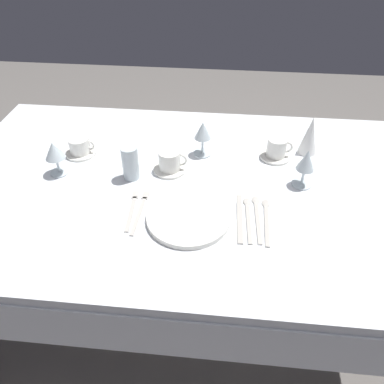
{
  "coord_description": "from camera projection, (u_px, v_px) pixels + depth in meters",
  "views": [
    {
      "loc": [
        0.13,
        -1.11,
        1.6
      ],
      "look_at": [
        0.03,
        -0.08,
        0.76
      ],
      "focal_mm": 35.91,
      "sensor_mm": 36.0,
      "label": 1
    }
  ],
  "objects": [
    {
      "name": "saucer_right",
      "position": [
        275.0,
        156.0,
        1.54
      ],
      "size": [
        0.12,
        0.12,
        0.01
      ],
      "primitive_type": "cylinder",
      "color": "white",
      "rests_on": "dining_table"
    },
    {
      "name": "dinner_plate",
      "position": [
        188.0,
        218.0,
        1.25
      ],
      "size": [
        0.27,
        0.27,
        0.02
      ],
      "primitive_type": "cylinder",
      "color": "white",
      "rests_on": "dining_table"
    },
    {
      "name": "dining_table",
      "position": [
        186.0,
        199.0,
        1.47
      ],
      "size": [
        1.8,
        1.11,
        0.74
      ],
      "color": "white",
      "rests_on": "ground"
    },
    {
      "name": "spoon_tea",
      "position": [
        266.0,
        216.0,
        1.27
      ],
      "size": [
        0.03,
        0.22,
        0.01
      ],
      "color": "beige",
      "rests_on": "dining_table"
    },
    {
      "name": "fork_outer",
      "position": [
        140.0,
        210.0,
        1.29
      ],
      "size": [
        0.03,
        0.22,
        0.0
      ],
      "color": "beige",
      "rests_on": "dining_table"
    },
    {
      "name": "fork_inner",
      "position": [
        132.0,
        208.0,
        1.3
      ],
      "size": [
        0.03,
        0.21,
        0.0
      ],
      "color": "beige",
      "rests_on": "dining_table"
    },
    {
      "name": "ground_plane",
      "position": [
        187.0,
        301.0,
        1.88
      ],
      "size": [
        6.0,
        6.0,
        0.0
      ],
      "primitive_type": "plane",
      "color": "slate"
    },
    {
      "name": "spoon_dessert",
      "position": [
        257.0,
        213.0,
        1.28
      ],
      "size": [
        0.03,
        0.23,
        0.01
      ],
      "color": "beige",
      "rests_on": "dining_table"
    },
    {
      "name": "napkin_folded",
      "position": [
        310.0,
        135.0,
        1.52
      ],
      "size": [
        0.07,
        0.07,
        0.16
      ],
      "primitive_type": "cone",
      "color": "white",
      "rests_on": "dining_table"
    },
    {
      "name": "coffee_cup_left",
      "position": [
        80.0,
        145.0,
        1.53
      ],
      "size": [
        0.1,
        0.08,
        0.06
      ],
      "color": "white",
      "rests_on": "saucer_left"
    },
    {
      "name": "spoon_soup",
      "position": [
        248.0,
        214.0,
        1.27
      ],
      "size": [
        0.03,
        0.22,
        0.01
      ],
      "color": "beige",
      "rests_on": "dining_table"
    },
    {
      "name": "dinner_knife",
      "position": [
        240.0,
        219.0,
        1.26
      ],
      "size": [
        0.02,
        0.23,
        0.0
      ],
      "color": "beige",
      "rests_on": "dining_table"
    },
    {
      "name": "drink_tumbler",
      "position": [
        130.0,
        163.0,
        1.4
      ],
      "size": [
        0.06,
        0.06,
        0.13
      ],
      "color": "silver",
      "rests_on": "dining_table"
    },
    {
      "name": "coffee_cup_right",
      "position": [
        277.0,
        147.0,
        1.51
      ],
      "size": [
        0.1,
        0.08,
        0.07
      ],
      "color": "white",
      "rests_on": "saucer_right"
    },
    {
      "name": "wine_glass_left",
      "position": [
        203.0,
        133.0,
        1.5
      ],
      "size": [
        0.07,
        0.07,
        0.14
      ],
      "color": "silver",
      "rests_on": "dining_table"
    },
    {
      "name": "wine_glass_centre",
      "position": [
        306.0,
        162.0,
        1.34
      ],
      "size": [
        0.07,
        0.07,
        0.15
      ],
      "color": "silver",
      "rests_on": "dining_table"
    },
    {
      "name": "saucer_far",
      "position": [
        170.0,
        169.0,
        1.47
      ],
      "size": [
        0.13,
        0.13,
        0.01
      ],
      "primitive_type": "cylinder",
      "color": "white",
      "rests_on": "dining_table"
    },
    {
      "name": "saucer_left",
      "position": [
        81.0,
        153.0,
        1.56
      ],
      "size": [
        0.12,
        0.12,
        0.01
      ],
      "primitive_type": "cylinder",
      "color": "white",
      "rests_on": "dining_table"
    },
    {
      "name": "coffee_cup_far",
      "position": [
        170.0,
        160.0,
        1.44
      ],
      "size": [
        0.11,
        0.08,
        0.07
      ],
      "color": "white",
      "rests_on": "saucer_far"
    },
    {
      "name": "wine_glass_right",
      "position": [
        54.0,
        152.0,
        1.4
      ],
      "size": [
        0.07,
        0.07,
        0.14
      ],
      "color": "silver",
      "rests_on": "dining_table"
    }
  ]
}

